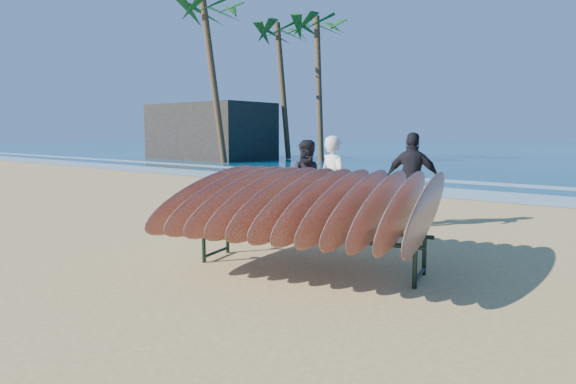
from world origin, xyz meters
The scene contains 11 objects.
ground centered at (0.00, 0.00, 0.00)m, with size 120.00×120.00×0.00m, color tan.
foam_near centered at (0.00, 10.00, 0.01)m, with size 160.00×160.00×0.00m, color white.
foam_far centered at (0.00, 13.50, 0.01)m, with size 160.00×160.00×0.00m, color white.
surfboard_rack centered at (0.75, 0.34, 0.91)m, with size 3.87×3.80×1.46m.
person_white centered at (-0.61, 2.91, 0.89)m, with size 0.65×0.43×1.78m, color silver.
person_dark_a centered at (-1.16, 2.87, 0.85)m, with size 0.82×0.64×1.69m, color black.
person_dark_b centered at (0.40, 4.15, 0.92)m, with size 1.08×0.45×1.84m, color black.
building centered at (-21.58, 18.71, 1.86)m, with size 8.39×4.66×3.73m, color #2D2823.
palm_left centered at (-17.13, 15.04, 8.44)m, with size 5.20×5.20×9.32m.
palm_mid centered at (-14.08, 20.96, 8.10)m, with size 5.20×5.20×9.00m.
palm_right centered at (-17.28, 21.32, 8.17)m, with size 5.20×5.20×9.05m.
Camera 1 is at (4.85, -5.11, 1.85)m, focal length 32.00 mm.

